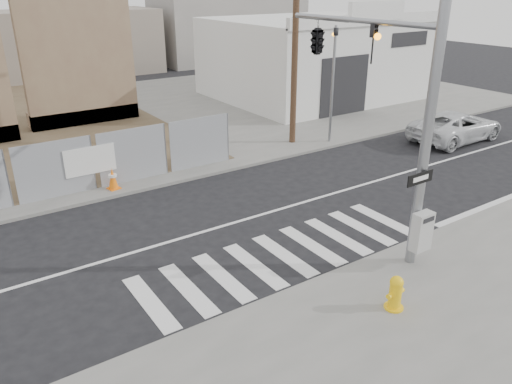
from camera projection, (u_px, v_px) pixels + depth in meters
ground at (237, 222)px, 15.86m from camera, size 100.00×100.00×0.00m
sidewalk_far at (97, 124)px, 26.51m from camera, size 50.00×20.00×0.12m
signal_pole at (350, 71)px, 13.72m from camera, size 0.96×5.87×7.00m
far_signal_pole at (333, 68)px, 22.13m from camera, size 0.16×0.20×5.60m
concrete_wall_right at (79, 61)px, 25.02m from camera, size 5.50×1.30×8.00m
auto_shop at (314, 57)px, 31.97m from camera, size 12.00×10.20×5.95m
utility_pole_right at (296, 28)px, 21.37m from camera, size 1.60×0.28×10.00m
fire_hydrant at (395, 293)px, 11.34m from camera, size 0.53×0.51×0.85m
suv at (456, 126)px, 23.68m from camera, size 5.04×2.35×1.40m
traffic_cone_d at (113, 179)px, 17.94m from camera, size 0.48×0.48×0.79m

